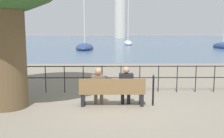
% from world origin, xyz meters
% --- Properties ---
extents(ground_plane, '(1000.00, 1000.00, 0.00)m').
position_xyz_m(ground_plane, '(0.00, 0.00, 0.00)').
color(ground_plane, gray).
extents(harbor_water, '(600.00, 300.00, 0.01)m').
position_xyz_m(harbor_water, '(0.00, 161.15, 0.00)').
color(harbor_water, '#47607A').
rests_on(harbor_water, ground_plane).
extents(park_bench, '(2.06, 0.45, 0.90)m').
position_xyz_m(park_bench, '(0.00, -0.07, 0.44)').
color(park_bench, brown).
rests_on(park_bench, ground_plane).
extents(seated_person_left, '(0.42, 0.35, 1.22)m').
position_xyz_m(seated_person_left, '(-0.44, 0.01, 0.67)').
color(seated_person_left, brown).
rests_on(seated_person_left, ground_plane).
extents(seated_person_right, '(0.44, 0.35, 1.25)m').
position_xyz_m(seated_person_right, '(0.44, 0.01, 0.68)').
color(seated_person_right, black).
rests_on(seated_person_right, ground_plane).
extents(promenade_railing, '(12.46, 0.04, 1.05)m').
position_xyz_m(promenade_railing, '(0.00, 1.80, 0.69)').
color(promenade_railing, black).
rests_on(promenade_railing, ground_plane).
extents(closed_umbrella, '(0.09, 0.09, 1.02)m').
position_xyz_m(closed_umbrella, '(1.30, -0.04, 0.57)').
color(closed_umbrella, black).
rests_on(closed_umbrella, ground_plane).
extents(sailboat_0, '(2.70, 7.05, 9.96)m').
position_xyz_m(sailboat_0, '(-3.58, 28.24, 0.30)').
color(sailboat_0, navy).
rests_on(sailboat_0, ground_plane).
extents(sailboat_1, '(2.16, 8.73, 7.54)m').
position_xyz_m(sailboat_1, '(-19.90, 43.88, 0.27)').
color(sailboat_1, maroon).
rests_on(sailboat_1, ground_plane).
extents(sailboat_3, '(1.98, 8.12, 11.60)m').
position_xyz_m(sailboat_3, '(3.88, 44.09, 0.31)').
color(sailboat_3, silver).
rests_on(sailboat_3, ground_plane).
extents(sailboat_4, '(2.47, 5.29, 9.26)m').
position_xyz_m(sailboat_4, '(17.48, 30.39, 0.32)').
color(sailboat_4, navy).
rests_on(sailboat_4, ground_plane).
extents(harbor_lighthouse, '(6.19, 6.19, 23.17)m').
position_xyz_m(harbor_lighthouse, '(5.59, 118.31, 10.78)').
color(harbor_lighthouse, beige).
rests_on(harbor_lighthouse, ground_plane).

